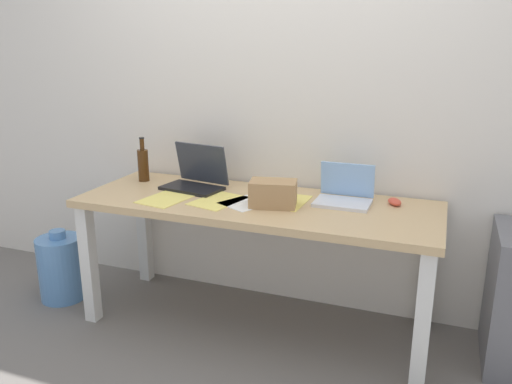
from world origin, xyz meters
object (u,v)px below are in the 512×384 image
at_px(laptop_right, 344,195).
at_px(computer_mouse, 395,202).
at_px(desk, 256,218).
at_px(beer_bottle, 143,164).
at_px(laptop_left, 196,178).
at_px(water_cooler_jug, 61,268).
at_px(cardboard_box, 273,194).

height_order(laptop_right, computer_mouse, laptop_right).
xyz_separation_m(desk, beer_bottle, (-0.79, 0.15, 0.20)).
distance_m(laptop_left, computer_mouse, 1.11).
height_order(laptop_left, water_cooler_jug, laptop_left).
bearing_deg(water_cooler_jug, desk, 6.05).
xyz_separation_m(computer_mouse, cardboard_box, (-0.58, -0.24, 0.05)).
distance_m(computer_mouse, cardboard_box, 0.63).
height_order(laptop_right, beer_bottle, beer_bottle).
xyz_separation_m(laptop_left, computer_mouse, (1.11, 0.08, -0.04)).
distance_m(beer_bottle, cardboard_box, 0.92).
bearing_deg(desk, cardboard_box, -24.90).
distance_m(laptop_left, beer_bottle, 0.38).
bearing_deg(beer_bottle, laptop_left, -5.59).
bearing_deg(desk, beer_bottle, 169.12).
height_order(desk, laptop_left, laptop_left).
relative_size(laptop_left, water_cooler_jug, 0.84).
xyz_separation_m(laptop_left, laptop_right, (0.86, 0.02, -0.02)).
relative_size(laptop_left, computer_mouse, 3.73).
xyz_separation_m(beer_bottle, water_cooler_jug, (-0.46, -0.28, -0.63)).
height_order(desk, water_cooler_jug, desk).
bearing_deg(laptop_left, laptop_right, 1.14).
bearing_deg(beer_bottle, computer_mouse, 1.52).
distance_m(desk, beer_bottle, 0.82).
bearing_deg(cardboard_box, desk, 155.10).
bearing_deg(laptop_left, desk, -15.49).
distance_m(laptop_left, laptop_right, 0.86).
bearing_deg(laptop_right, laptop_left, -178.86).
height_order(laptop_left, laptop_right, laptop_left).
bearing_deg(beer_bottle, laptop_right, -0.90).
relative_size(beer_bottle, water_cooler_jug, 0.60).
bearing_deg(water_cooler_jug, laptop_right, 8.87).
height_order(desk, cardboard_box, cardboard_box).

